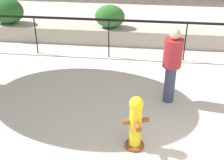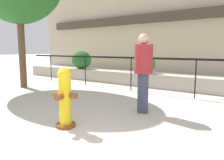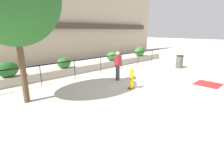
{
  "view_description": "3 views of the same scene",
  "coord_description": "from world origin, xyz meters",
  "px_view_note": "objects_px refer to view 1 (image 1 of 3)",
  "views": [
    {
      "loc": [
        -1.11,
        -3.33,
        3.93
      ],
      "look_at": [
        -1.73,
        2.07,
        0.84
      ],
      "focal_mm": 50.0,
      "sensor_mm": 36.0,
      "label": 1
    },
    {
      "loc": [
        1.74,
        -1.47,
        1.39
      ],
      "look_at": [
        -1.18,
        2.49,
        0.7
      ],
      "focal_mm": 35.0,
      "sensor_mm": 36.0,
      "label": 2
    },
    {
      "loc": [
        -7.89,
        -4.36,
        2.91
      ],
      "look_at": [
        -1.98,
        1.73,
        0.5
      ],
      "focal_mm": 28.0,
      "sensor_mm": 36.0,
      "label": 3
    }
  ],
  "objects_px": {
    "hedge_bush_0": "(7,11)",
    "fire_hydrant": "(136,123)",
    "pedestrian": "(172,62)",
    "hedge_bush_1": "(110,16)"
  },
  "relations": [
    {
      "from": "hedge_bush_0",
      "to": "pedestrian",
      "type": "height_order",
      "value": "pedestrian"
    },
    {
      "from": "hedge_bush_0",
      "to": "fire_hydrant",
      "type": "distance_m",
      "value": 6.58
    },
    {
      "from": "fire_hydrant",
      "to": "pedestrian",
      "type": "bearing_deg",
      "value": 67.47
    },
    {
      "from": "pedestrian",
      "to": "hedge_bush_0",
      "type": "bearing_deg",
      "value": 147.19
    },
    {
      "from": "hedge_bush_1",
      "to": "pedestrian",
      "type": "bearing_deg",
      "value": -62.08
    },
    {
      "from": "hedge_bush_0",
      "to": "fire_hydrant",
      "type": "bearing_deg",
      "value": -48.25
    },
    {
      "from": "hedge_bush_1",
      "to": "hedge_bush_0",
      "type": "bearing_deg",
      "value": 180.0
    },
    {
      "from": "hedge_bush_1",
      "to": "pedestrian",
      "type": "relative_size",
      "value": 0.54
    },
    {
      "from": "hedge_bush_0",
      "to": "pedestrian",
      "type": "distance_m",
      "value": 6.02
    },
    {
      "from": "hedge_bush_0",
      "to": "pedestrian",
      "type": "xyz_separation_m",
      "value": [
        5.06,
        -3.26,
        0.06
      ]
    }
  ]
}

